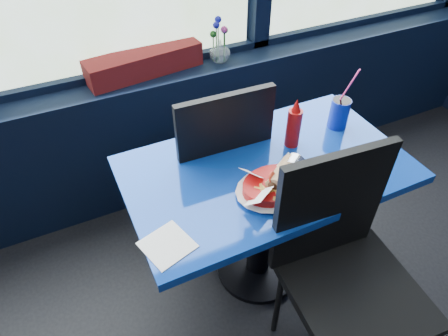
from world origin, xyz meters
TOP-DOWN VIEW (x-y plane):
  - window_sill at (0.00, 2.87)m, footprint 5.00×0.26m
  - near_table at (0.30, 2.00)m, footprint 1.20×0.70m
  - chair_near_front at (0.38, 1.54)m, footprint 0.51×0.51m
  - chair_near_back at (0.19, 2.31)m, footprint 0.48×0.48m
  - planter_box at (0.05, 2.90)m, footprint 0.65×0.24m
  - flower_vase at (0.48, 2.85)m, footprint 0.12×0.13m
  - food_basket at (0.25, 1.86)m, footprint 0.31×0.31m
  - ketchup_bottle at (0.47, 2.08)m, footprint 0.06×0.06m
  - soda_cup at (0.74, 2.11)m, footprint 0.09×0.09m
  - napkin at (-0.22, 1.79)m, footprint 0.20×0.20m

SIDE VIEW (x-z plane):
  - window_sill at x=0.00m, z-range 0.00..0.80m
  - near_table at x=0.30m, z-range 0.19..0.94m
  - chair_near_back at x=0.19m, z-range 0.08..1.10m
  - chair_near_front at x=0.38m, z-range 0.08..1.12m
  - napkin at x=-0.22m, z-range 0.75..0.75m
  - food_basket at x=0.25m, z-range 0.74..0.84m
  - soda_cup at x=0.74m, z-range 0.67..0.98m
  - ketchup_bottle at x=0.47m, z-range 0.74..0.97m
  - planter_box at x=0.05m, z-range 0.80..0.93m
  - flower_vase at x=0.48m, z-range 0.75..1.00m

